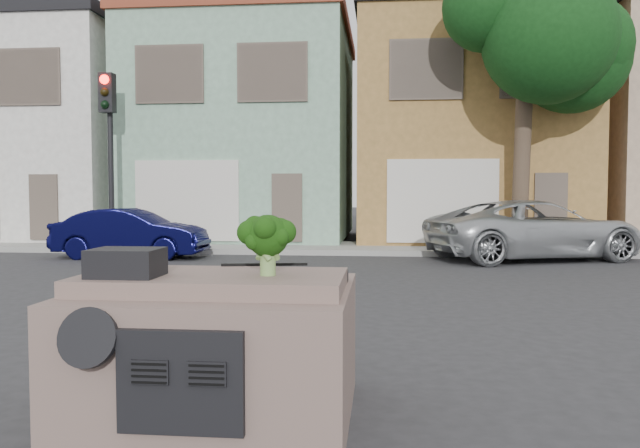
# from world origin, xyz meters

# --- Properties ---
(ground_plane) EXTENTS (120.00, 120.00, 0.00)m
(ground_plane) POSITION_xyz_m (0.00, 0.00, 0.00)
(ground_plane) COLOR #303033
(ground_plane) RESTS_ON ground
(sidewalk) EXTENTS (40.00, 3.00, 0.15)m
(sidewalk) POSITION_xyz_m (0.00, 10.50, 0.07)
(sidewalk) COLOR gray
(sidewalk) RESTS_ON ground
(townhouse_white) EXTENTS (7.20, 8.20, 7.55)m
(townhouse_white) POSITION_xyz_m (-11.00, 14.50, 3.77)
(townhouse_white) COLOR silver
(townhouse_white) RESTS_ON ground
(townhouse_mint) EXTENTS (7.20, 8.20, 7.55)m
(townhouse_mint) POSITION_xyz_m (-3.50, 14.50, 3.77)
(townhouse_mint) COLOR #83AC91
(townhouse_mint) RESTS_ON ground
(townhouse_tan) EXTENTS (7.20, 8.20, 7.55)m
(townhouse_tan) POSITION_xyz_m (4.00, 14.50, 3.77)
(townhouse_tan) COLOR #9E743C
(townhouse_tan) RESTS_ON ground
(navy_sedan) EXTENTS (3.89, 1.37, 1.28)m
(navy_sedan) POSITION_xyz_m (-5.24, 7.95, 0.00)
(navy_sedan) COLOR black
(navy_sedan) RESTS_ON ground
(silver_pickup) EXTENTS (5.96, 4.15, 1.51)m
(silver_pickup) POSITION_xyz_m (5.09, 8.56, 0.00)
(silver_pickup) COLOR #BBBEC2
(silver_pickup) RESTS_ON ground
(traffic_signal) EXTENTS (0.40, 0.40, 5.10)m
(traffic_signal) POSITION_xyz_m (-6.50, 9.50, 2.55)
(traffic_signal) COLOR black
(traffic_signal) RESTS_ON ground
(tree_near) EXTENTS (4.40, 4.00, 8.50)m
(tree_near) POSITION_xyz_m (5.00, 9.80, 4.25)
(tree_near) COLOR #113912
(tree_near) RESTS_ON ground
(car_dashboard) EXTENTS (2.00, 1.80, 1.12)m
(car_dashboard) POSITION_xyz_m (0.00, -3.00, 0.56)
(car_dashboard) COLOR #765F56
(car_dashboard) RESTS_ON ground
(instrument_hump) EXTENTS (0.48, 0.38, 0.20)m
(instrument_hump) POSITION_xyz_m (-0.58, -3.35, 1.22)
(instrument_hump) COLOR black
(instrument_hump) RESTS_ON car_dashboard
(wiper_arm) EXTENTS (0.69, 0.15, 0.02)m
(wiper_arm) POSITION_xyz_m (0.28, -2.62, 1.13)
(wiper_arm) COLOR black
(wiper_arm) RESTS_ON car_dashboard
(broccoli) EXTENTS (0.52, 0.52, 0.45)m
(broccoli) POSITION_xyz_m (0.41, -3.19, 1.35)
(broccoli) COLOR #123309
(broccoli) RESTS_ON car_dashboard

